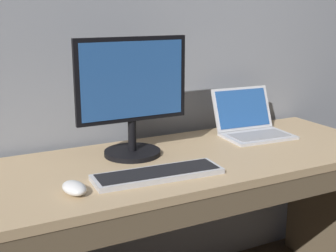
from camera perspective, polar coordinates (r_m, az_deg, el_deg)
desk at (r=1.95m, az=2.00°, el=-9.10°), size 1.81×0.67×0.77m
laptop_silver at (r=2.25m, az=10.17°, el=0.24°), size 0.33×0.31×0.21m
external_monitor at (r=1.86m, az=-4.42°, el=3.42°), size 0.47×0.23×0.48m
wired_keyboard at (r=1.68m, az=-1.24°, el=-5.91°), size 0.48×0.17×0.02m
computer_mouse at (r=1.56m, az=-11.44°, el=-7.47°), size 0.08×0.12×0.04m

